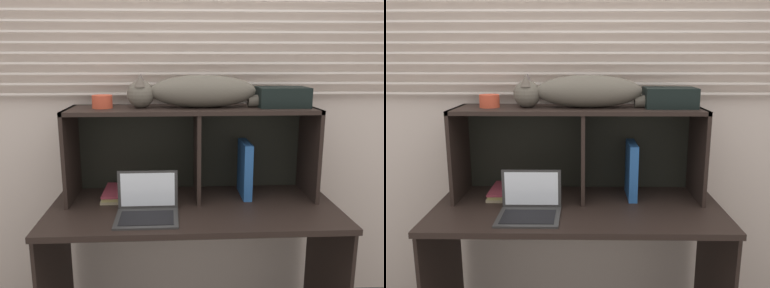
# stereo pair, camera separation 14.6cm
# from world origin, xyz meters

# --- Properties ---
(back_panel_with_blinds) EXTENTS (4.40, 0.08, 2.50)m
(back_panel_with_blinds) POSITION_xyz_m (0.00, 0.55, 1.26)
(back_panel_with_blinds) COLOR beige
(back_panel_with_blinds) RESTS_ON ground
(desk) EXTENTS (1.51, 0.67, 0.75)m
(desk) POSITION_xyz_m (0.00, 0.17, 0.61)
(desk) COLOR black
(desk) RESTS_ON ground
(hutch_shelf_unit) EXTENTS (1.34, 0.35, 0.50)m
(hutch_shelf_unit) POSITION_xyz_m (0.00, 0.36, 1.09)
(hutch_shelf_unit) COLOR black
(hutch_shelf_unit) RESTS_ON desk
(cat) EXTENTS (0.91, 0.19, 0.18)m
(cat) POSITION_xyz_m (0.03, 0.33, 1.34)
(cat) COLOR #575247
(cat) RESTS_ON hutch_shelf_unit
(laptop) EXTENTS (0.30, 0.25, 0.21)m
(laptop) POSITION_xyz_m (-0.24, 0.05, 0.79)
(laptop) COLOR #2F2F2F
(laptop) RESTS_ON desk
(binder_upright) EXTENTS (0.05, 0.23, 0.31)m
(binder_upright) POSITION_xyz_m (0.30, 0.33, 0.90)
(binder_upright) COLOR #225195
(binder_upright) RESTS_ON desk
(book_stack) EXTENTS (0.15, 0.27, 0.05)m
(book_stack) POSITION_xyz_m (-0.42, 0.33, 0.77)
(book_stack) COLOR tan
(book_stack) RESTS_ON desk
(small_basket) EXTENTS (0.11, 0.11, 0.07)m
(small_basket) POSITION_xyz_m (-0.48, 0.33, 1.29)
(small_basket) COLOR #C3472E
(small_basket) RESTS_ON hutch_shelf_unit
(storage_box) EXTENTS (0.27, 0.19, 0.11)m
(storage_box) POSITION_xyz_m (0.49, 0.33, 1.31)
(storage_box) COLOR black
(storage_box) RESTS_ON hutch_shelf_unit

